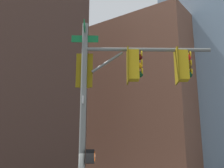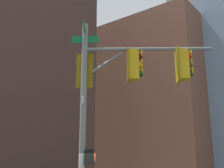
# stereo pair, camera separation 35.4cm
# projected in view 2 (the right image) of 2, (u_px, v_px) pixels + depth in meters

# --- Properties ---
(signal_pole_assembly) EXTENTS (3.84, 2.97, 6.79)m
(signal_pole_assembly) POSITION_uv_depth(u_px,v_px,m) (118.00, 84.00, 10.22)
(signal_pole_assembly) COLOR slate
(signal_pole_assembly) RESTS_ON ground_plane
(building_brick_midblock) EXTENTS (20.40, 18.47, 28.71)m
(building_brick_midblock) POSITION_uv_depth(u_px,v_px,m) (159.00, 106.00, 57.79)
(building_brick_midblock) COLOR brown
(building_brick_midblock) RESTS_ON ground_plane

